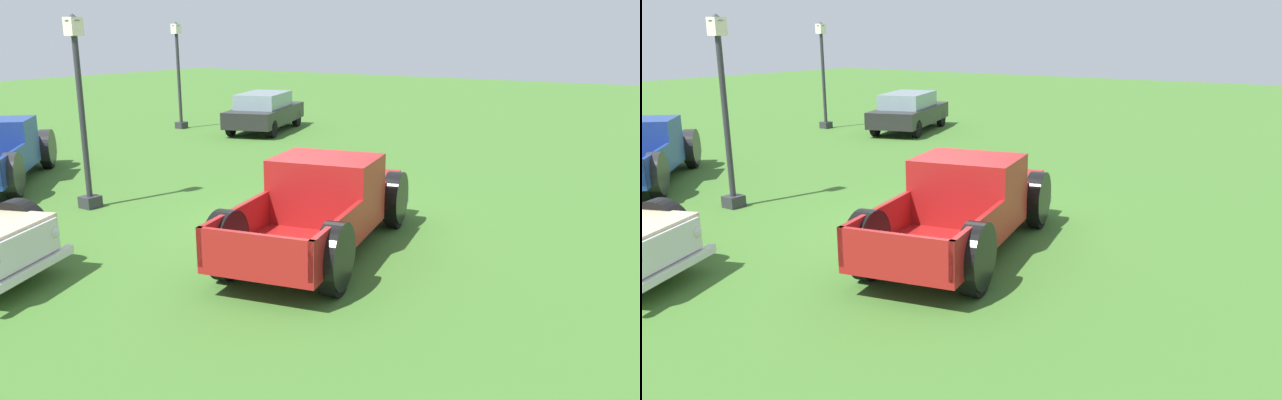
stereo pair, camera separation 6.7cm
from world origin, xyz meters
TOP-DOWN VIEW (x-y plane):
  - ground_plane at (0.00, 0.00)m, footprint 80.00×80.00m
  - pickup_truck_foreground at (-0.34, -0.86)m, footprint 5.44×2.93m
  - sedan_distant_a at (9.52, 8.10)m, footprint 4.65×3.01m
  - lamp_post_near at (8.31, 11.26)m, footprint 0.36×0.36m
  - lamp_post_far at (-1.05, 4.68)m, footprint 0.36×0.36m

SIDE VIEW (x-z plane):
  - ground_plane at x=0.00m, z-range 0.00..0.00m
  - pickup_truck_foreground at x=-0.34m, z-range -0.04..1.54m
  - sedan_distant_a at x=9.52m, z-range 0.04..1.48m
  - lamp_post_near at x=8.31m, z-range 0.10..4.09m
  - lamp_post_far at x=-1.05m, z-range 0.10..4.09m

